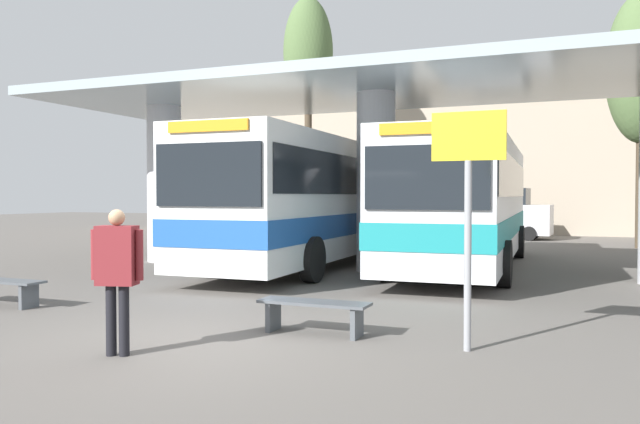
{
  "coord_description": "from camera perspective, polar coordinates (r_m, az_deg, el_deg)",
  "views": [
    {
      "loc": [
        4.64,
        -6.82,
        1.92
      ],
      "look_at": [
        0.0,
        4.61,
        1.6
      ],
      "focal_mm": 35.0,
      "sensor_mm": 36.0,
      "label": 1
    }
  ],
  "objects": [
    {
      "name": "info_sign_platform",
      "position": [
        7.88,
        13.4,
        2.8
      ],
      "size": [
        0.9,
        0.09,
        2.95
      ],
      "color": "gray",
      "rests_on": "ground_plane"
    },
    {
      "name": "waiting_bench_near_pillar",
      "position": [
        8.74,
        -0.56,
        -8.94
      ],
      "size": [
        1.57,
        0.44,
        0.46
      ],
      "color": "#4C5156",
      "rests_on": "ground_plane"
    },
    {
      "name": "ground_plane",
      "position": [
        8.47,
        -12.06,
        -11.65
      ],
      "size": [
        100.0,
        100.0,
        0.0
      ],
      "primitive_type": "plane",
      "color": "#605B56"
    },
    {
      "name": "townhouse_backdrop",
      "position": [
        32.81,
        13.96,
        7.08
      ],
      "size": [
        40.0,
        0.58,
        8.82
      ],
      "color": "tan",
      "rests_on": "ground_plane"
    },
    {
      "name": "poplar_tree_behind_right",
      "position": [
        29.09,
        -1.09,
        14.12
      ],
      "size": [
        2.25,
        2.25,
        10.91
      ],
      "color": "#473A2B",
      "rests_on": "ground_plane"
    },
    {
      "name": "parked_car_street",
      "position": [
        29.04,
        16.16,
        -0.24
      ],
      "size": [
        4.46,
        2.15,
        2.26
      ],
      "rotation": [
        0.0,
        0.0,
        -0.07
      ],
      "color": "silver",
      "rests_on": "ground_plane"
    },
    {
      "name": "transit_bus_left_bay",
      "position": [
        17.66,
        -0.09,
        1.41
      ],
      "size": [
        2.98,
        12.2,
        3.4
      ],
      "rotation": [
        0.0,
        0.0,
        3.17
      ],
      "color": "white",
      "rests_on": "ground_plane"
    },
    {
      "name": "station_canopy",
      "position": [
        16.01,
        5.14,
        8.53
      ],
      "size": [
        17.92,
        6.43,
        4.77
      ],
      "color": "silver",
      "rests_on": "ground_plane"
    },
    {
      "name": "pedestrian_waiting",
      "position": [
        7.87,
        -18.06,
        -4.76
      ],
      "size": [
        0.65,
        0.37,
        1.76
      ],
      "rotation": [
        0.0,
        0.0,
        0.28
      ],
      "color": "black",
      "rests_on": "ground_plane"
    },
    {
      "name": "transit_bus_center_bay",
      "position": [
        17.19,
        13.15,
        1.17
      ],
      "size": [
        3.02,
        11.49,
        3.3
      ],
      "rotation": [
        0.0,
        0.0,
        3.17
      ],
      "color": "silver",
      "rests_on": "ground_plane"
    }
  ]
}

